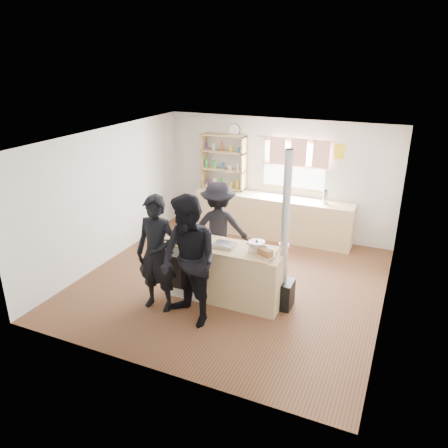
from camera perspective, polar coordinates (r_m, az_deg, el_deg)
The scene contains 14 objects.
ground at distance 7.71m, azimuth 0.99°, elevation -7.52°, with size 5.00×5.00×0.01m, color brown.
back_counter at distance 9.43m, azimuth 6.29°, elevation 0.96°, with size 3.40×0.55×0.90m, color tan.
shelving_unit at distance 9.63m, azimuth -0.09°, elevation 8.15°, with size 1.00×0.28×1.20m.
thermos at distance 8.99m, azimuth 13.08°, elevation 3.43°, with size 0.10×0.10×0.27m, color silver.
cooking_island at distance 7.00m, azimuth 0.34°, elevation -6.38°, with size 1.97×0.64×0.93m.
skillet_greens at distance 6.95m, azimuth -5.46°, elevation -2.16°, with size 0.34×0.34×0.05m.
roast_tray at distance 6.75m, azimuth 0.08°, elevation -2.73°, with size 0.32×0.26×0.06m.
stockpot_stove at distance 7.00m, azimuth -2.79°, elevation -1.42°, with size 0.24×0.24×0.19m.
stockpot_counter at distance 6.58m, azimuth 4.28°, elevation -2.98°, with size 0.26×0.26×0.19m.
bread_board at distance 6.46m, azimuth 5.40°, elevation -3.87°, with size 0.33×0.29×0.12m.
flue_heater at distance 6.76m, azimuth 7.70°, elevation -5.76°, with size 0.35×0.35×2.50m.
person_near_left at distance 6.65m, azimuth -8.77°, elevation -3.88°, with size 0.67×0.44×1.83m, color black.
person_near_right at distance 6.23m, azimuth -4.62°, elevation -4.94°, with size 0.95×0.74×1.94m, color black.
person_far at distance 7.75m, azimuth -0.74°, elevation -0.48°, with size 1.08×0.62×1.67m, color black.
Camera 1 is at (2.61, -6.22, 3.74)m, focal length 35.00 mm.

